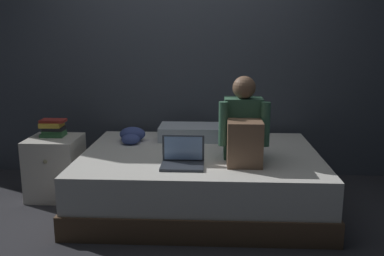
{
  "coord_description": "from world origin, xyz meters",
  "views": [
    {
      "loc": [
        0.3,
        -3.15,
        1.44
      ],
      "look_at": [
        0.14,
        0.1,
        0.72
      ],
      "focal_mm": 39.9,
      "sensor_mm": 36.0,
      "label": 1
    }
  ],
  "objects_px": {
    "bed": "(200,179)",
    "pillow": "(190,132)",
    "book_stack": "(53,128)",
    "clothes_pile": "(132,135)",
    "laptop": "(183,159)",
    "person_sitting": "(244,129)",
    "nightstand": "(56,167)"
  },
  "relations": [
    {
      "from": "bed",
      "to": "nightstand",
      "type": "bearing_deg",
      "value": 174.48
    },
    {
      "from": "laptop",
      "to": "pillow",
      "type": "height_order",
      "value": "laptop"
    },
    {
      "from": "book_stack",
      "to": "bed",
      "type": "bearing_deg",
      "value": -7.82
    },
    {
      "from": "bed",
      "to": "nightstand",
      "type": "xyz_separation_m",
      "value": [
        -1.3,
        0.13,
        0.04
      ]
    },
    {
      "from": "laptop",
      "to": "book_stack",
      "type": "bearing_deg",
      "value": 154.57
    },
    {
      "from": "nightstand",
      "to": "person_sitting",
      "type": "xyz_separation_m",
      "value": [
        1.64,
        -0.34,
        0.45
      ]
    },
    {
      "from": "bed",
      "to": "nightstand",
      "type": "relative_size",
      "value": 3.67
    },
    {
      "from": "nightstand",
      "to": "pillow",
      "type": "distance_m",
      "value": 1.25
    },
    {
      "from": "bed",
      "to": "laptop",
      "type": "height_order",
      "value": "laptop"
    },
    {
      "from": "bed",
      "to": "clothes_pile",
      "type": "distance_m",
      "value": 0.77
    },
    {
      "from": "pillow",
      "to": "book_stack",
      "type": "height_order",
      "value": "book_stack"
    },
    {
      "from": "clothes_pile",
      "to": "person_sitting",
      "type": "bearing_deg",
      "value": -28.45
    },
    {
      "from": "nightstand",
      "to": "book_stack",
      "type": "distance_m",
      "value": 0.35
    },
    {
      "from": "book_stack",
      "to": "clothes_pile",
      "type": "distance_m",
      "value": 0.7
    },
    {
      "from": "bed",
      "to": "pillow",
      "type": "height_order",
      "value": "pillow"
    },
    {
      "from": "laptop",
      "to": "clothes_pile",
      "type": "distance_m",
      "value": 0.87
    },
    {
      "from": "bed",
      "to": "laptop",
      "type": "xyz_separation_m",
      "value": [
        -0.12,
        -0.39,
        0.29
      ]
    },
    {
      "from": "nightstand",
      "to": "laptop",
      "type": "bearing_deg",
      "value": -23.57
    },
    {
      "from": "pillow",
      "to": "clothes_pile",
      "type": "relative_size",
      "value": 1.88
    },
    {
      "from": "bed",
      "to": "clothes_pile",
      "type": "relative_size",
      "value": 6.72
    },
    {
      "from": "book_stack",
      "to": "clothes_pile",
      "type": "relative_size",
      "value": 0.72
    },
    {
      "from": "pillow",
      "to": "laptop",
      "type": "bearing_deg",
      "value": -90.3
    },
    {
      "from": "pillow",
      "to": "clothes_pile",
      "type": "distance_m",
      "value": 0.54
    },
    {
      "from": "laptop",
      "to": "pillow",
      "type": "xyz_separation_m",
      "value": [
        0.0,
        0.84,
        0.01
      ]
    },
    {
      "from": "person_sitting",
      "to": "bed",
      "type": "bearing_deg",
      "value": 147.73
    },
    {
      "from": "nightstand",
      "to": "pillow",
      "type": "relative_size",
      "value": 0.97
    },
    {
      "from": "person_sitting",
      "to": "book_stack",
      "type": "distance_m",
      "value": 1.71
    },
    {
      "from": "bed",
      "to": "pillow",
      "type": "relative_size",
      "value": 3.57
    },
    {
      "from": "pillow",
      "to": "clothes_pile",
      "type": "bearing_deg",
      "value": -165.51
    },
    {
      "from": "person_sitting",
      "to": "laptop",
      "type": "height_order",
      "value": "person_sitting"
    },
    {
      "from": "nightstand",
      "to": "book_stack",
      "type": "height_order",
      "value": "book_stack"
    },
    {
      "from": "pillow",
      "to": "clothes_pile",
      "type": "xyz_separation_m",
      "value": [
        -0.52,
        -0.13,
        -0.0
      ]
    }
  ]
}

